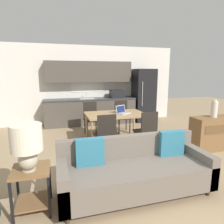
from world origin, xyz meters
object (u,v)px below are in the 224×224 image
object	(u,v)px
dining_table	(116,116)
dining_chair_far_left	(91,117)
couch	(134,170)
side_table	(32,183)
dining_chair_near_right	(147,129)
vase	(214,109)
dining_chair_far_right	(122,115)
refrigerator	(144,95)
laptop	(122,111)
dining_chair_near_left	(105,133)
credenza	(212,133)
table_lamp	(27,143)

from	to	relation	value
dining_table	dining_chair_far_left	distance (m)	1.00
dining_table	couch	distance (m)	2.27
side_table	dining_chair_near_right	size ratio (longest dim) A/B	0.63
vase	dining_chair_far_left	world-z (taller)	vase
dining_chair_far_right	vase	bearing A→B (deg)	-51.79
couch	refrigerator	bearing A→B (deg)	63.65
couch	laptop	bearing A→B (deg)	75.54
couch	dining_table	bearing A→B (deg)	80.09
couch	side_table	world-z (taller)	couch
couch	dining_chair_near_right	world-z (taller)	dining_chair_near_right
vase	dining_chair_near_left	distance (m)	2.54
credenza	laptop	bearing A→B (deg)	148.84
refrigerator	laptop	xyz separation A→B (m)	(-1.50, -1.97, -0.16)
dining_chair_near_left	laptop	world-z (taller)	laptop
table_lamp	dining_chair_near_left	bearing A→B (deg)	47.72
side_table	credenza	xyz separation A→B (m)	(3.81, 1.14, -0.00)
side_table	dining_chair_far_right	distance (m)	3.88
refrigerator	laptop	size ratio (longest dim) A/B	4.73
table_lamp	dining_chair_far_right	xyz separation A→B (m)	(2.29, 3.17, -0.42)
dining_chair_near_left	dining_chair_far_left	xyz separation A→B (m)	(-0.01, 1.67, 0.00)
refrigerator	credenza	distance (m)	3.14
vase	dining_chair_near_right	world-z (taller)	vase
dining_chair_near_left	dining_chair_far_left	world-z (taller)	same
dining_chair_near_left	dining_chair_near_right	xyz separation A→B (m)	(0.96, 0.01, 0.00)
dining_chair_far_left	laptop	distance (m)	1.12
couch	vase	size ratio (longest dim) A/B	5.48
table_lamp	laptop	bearing A→B (deg)	48.83
dining_table	vase	size ratio (longest dim) A/B	3.70
vase	couch	bearing A→B (deg)	-155.37
couch	dining_chair_far_right	distance (m)	3.22
couch	dining_chair_near_right	xyz separation A→B (m)	(0.87, 1.40, 0.18)
dining_chair_near_right	dining_table	bearing A→B (deg)	-62.87
dining_table	vase	xyz separation A→B (m)	(2.00, -1.11, 0.27)
refrigerator	dining_chair_near_right	bearing A→B (deg)	-113.36
dining_chair_near_left	dining_chair_near_right	size ratio (longest dim) A/B	1.00
dining_table	laptop	world-z (taller)	laptop
couch	vase	world-z (taller)	vase
side_table	dining_chair_far_left	size ratio (longest dim) A/B	0.63
dining_chair_near_right	dining_chair_far_left	distance (m)	1.92
dining_chair_near_left	side_table	bearing A→B (deg)	45.26
dining_chair_near_right	dining_chair_far_left	bearing A→B (deg)	-63.57
side_table	dining_chair_near_left	bearing A→B (deg)	47.28
credenza	dining_chair_near_right	xyz separation A→B (m)	(-1.53, 0.30, 0.13)
table_lamp	vase	bearing A→B (deg)	17.11
refrigerator	dining_chair_far_left	size ratio (longest dim) A/B	2.05
refrigerator	vase	bearing A→B (deg)	-83.98
credenza	dining_chair_near_right	bearing A→B (deg)	168.78
dining_chair_far_right	table_lamp	bearing A→B (deg)	-124.98
dining_table	dining_chair_far_right	bearing A→B (deg)	61.63
refrigerator	dining_chair_far_left	xyz separation A→B (m)	(-2.16, -1.11, -0.44)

